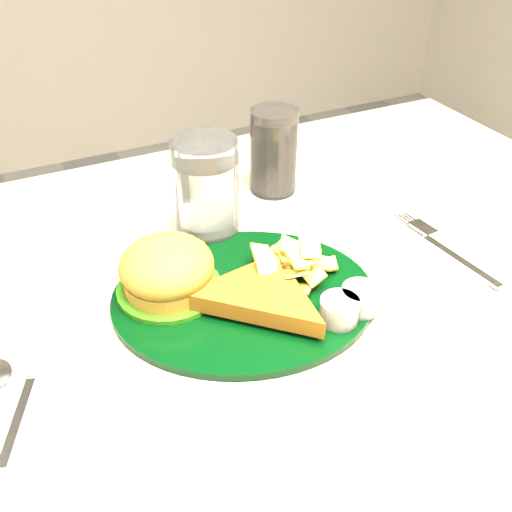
{
  "coord_description": "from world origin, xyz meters",
  "views": [
    {
      "loc": [
        -0.2,
        -0.46,
        1.18
      ],
      "look_at": [
        0.02,
        0.0,
        0.8
      ],
      "focal_mm": 40.0,
      "sensor_mm": 36.0,
      "label": 1
    }
  ],
  "objects_px": {
    "table": "(246,480)",
    "cola_glass": "(274,151)",
    "dinner_plate": "(243,276)",
    "fork_napkin": "(455,257)",
    "water_glass": "(206,189)"
  },
  "relations": [
    {
      "from": "table",
      "to": "cola_glass",
      "type": "distance_m",
      "value": 0.5
    },
    {
      "from": "cola_glass",
      "to": "water_glass",
      "type": "bearing_deg",
      "value": -152.92
    },
    {
      "from": "cola_glass",
      "to": "fork_napkin",
      "type": "height_order",
      "value": "cola_glass"
    },
    {
      "from": "table",
      "to": "water_glass",
      "type": "distance_m",
      "value": 0.46
    },
    {
      "from": "water_glass",
      "to": "dinner_plate",
      "type": "bearing_deg",
      "value": -95.74
    },
    {
      "from": "fork_napkin",
      "to": "table",
      "type": "bearing_deg",
      "value": 162.69
    },
    {
      "from": "dinner_plate",
      "to": "fork_napkin",
      "type": "bearing_deg",
      "value": 8.15
    },
    {
      "from": "dinner_plate",
      "to": "fork_napkin",
      "type": "xyz_separation_m",
      "value": [
        0.27,
        -0.05,
        -0.03
      ]
    },
    {
      "from": "dinner_plate",
      "to": "table",
      "type": "bearing_deg",
      "value": 97.47
    },
    {
      "from": "cola_glass",
      "to": "fork_napkin",
      "type": "xyz_separation_m",
      "value": [
        0.13,
        -0.26,
        -0.06
      ]
    },
    {
      "from": "water_glass",
      "to": "cola_glass",
      "type": "height_order",
      "value": "water_glass"
    },
    {
      "from": "cola_glass",
      "to": "fork_napkin",
      "type": "distance_m",
      "value": 0.29
    },
    {
      "from": "table",
      "to": "water_glass",
      "type": "bearing_deg",
      "value": 84.5
    },
    {
      "from": "table",
      "to": "cola_glass",
      "type": "xyz_separation_m",
      "value": [
        0.14,
        0.2,
        0.44
      ]
    },
    {
      "from": "dinner_plate",
      "to": "water_glass",
      "type": "relative_size",
      "value": 2.25
    }
  ]
}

